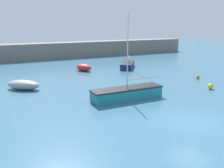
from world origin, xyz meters
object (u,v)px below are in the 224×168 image
at_px(mooring_buoy_yellow, 211,86).
at_px(mooring_buoy_orange, 198,77).
at_px(sailboat_tall_mast, 127,65).
at_px(open_tender_yellow, 23,85).
at_px(sailboat_twin_hulled, 127,93).
at_px(dinghy_near_pier, 84,68).

relative_size(mooring_buoy_yellow, mooring_buoy_orange, 1.34).
relative_size(sailboat_tall_mast, mooring_buoy_orange, 18.62).
bearing_deg(mooring_buoy_yellow, open_tender_yellow, 153.37).
height_order(sailboat_twin_hulled, open_tender_yellow, sailboat_twin_hulled).
relative_size(sailboat_twin_hulled, mooring_buoy_orange, 15.48).
bearing_deg(sailboat_twin_hulled, sailboat_tall_mast, -120.05).
distance_m(dinghy_near_pier, open_tender_yellow, 9.94).
xyz_separation_m(dinghy_near_pier, mooring_buoy_yellow, (7.12, -13.48, -0.17)).
bearing_deg(dinghy_near_pier, sailboat_twin_hulled, -34.38).
xyz_separation_m(dinghy_near_pier, sailboat_tall_mast, (5.98, -0.55, 0.00)).
xyz_separation_m(sailboat_twin_hulled, open_tender_yellow, (-6.85, 6.76, -0.05)).
bearing_deg(sailboat_twin_hulled, dinghy_near_pier, -94.74).
bearing_deg(mooring_buoy_yellow, sailboat_tall_mast, 95.05).
relative_size(dinghy_near_pier, sailboat_tall_mast, 0.35).
bearing_deg(mooring_buoy_orange, mooring_buoy_yellow, -120.91).
relative_size(sailboat_tall_mast, open_tender_yellow, 2.17).
distance_m(sailboat_twin_hulled, mooring_buoy_yellow, 8.32).
relative_size(sailboat_twin_hulled, sailboat_tall_mast, 0.83).
height_order(sailboat_twin_hulled, mooring_buoy_yellow, sailboat_twin_hulled).
xyz_separation_m(dinghy_near_pier, mooring_buoy_orange, (9.37, -9.73, -0.24)).
height_order(dinghy_near_pier, sailboat_tall_mast, sailboat_tall_mast).
bearing_deg(open_tender_yellow, dinghy_near_pier, 78.46).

